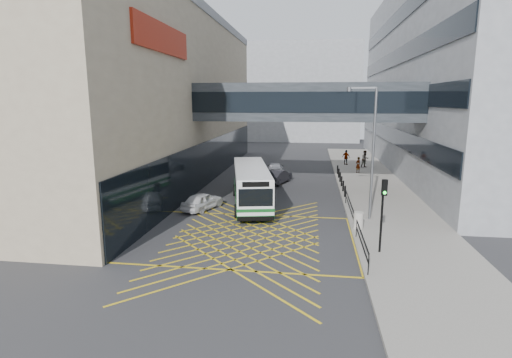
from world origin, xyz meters
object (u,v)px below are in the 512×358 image
at_px(car_silver, 275,168).
at_px(pedestrian_c, 346,157).
at_px(traffic_light, 383,205).
at_px(pedestrian_b, 365,159).
at_px(car_dark, 278,176).
at_px(litter_bin, 358,220).
at_px(car_white, 202,201).
at_px(bus, 251,184).
at_px(street_lamp, 370,146).
at_px(pedestrian_a, 358,165).

height_order(car_silver, pedestrian_c, pedestrian_c).
height_order(traffic_light, pedestrian_b, traffic_light).
relative_size(car_dark, litter_bin, 4.15).
height_order(car_white, pedestrian_b, pedestrian_b).
height_order(bus, pedestrian_b, bus).
bearing_deg(traffic_light, litter_bin, 96.34).
bearing_deg(car_dark, traffic_light, 129.53).
relative_size(car_dark, pedestrian_b, 2.15).
bearing_deg(street_lamp, pedestrian_c, 104.09).
xyz_separation_m(car_silver, street_lamp, (7.39, -15.62, 4.24)).
distance_m(car_dark, traffic_light, 18.36).
xyz_separation_m(car_silver, pedestrian_b, (9.77, 4.77, 0.47)).
bearing_deg(pedestrian_a, car_dark, -2.42).
xyz_separation_m(traffic_light, pedestrian_b, (2.46, 26.34, -1.49)).
height_order(traffic_light, street_lamp, street_lamp).
relative_size(car_white, pedestrian_a, 2.39).
relative_size(bus, car_dark, 2.54).
relative_size(car_silver, pedestrian_b, 2.17).
bearing_deg(bus, car_dark, 68.64).
bearing_deg(pedestrian_b, car_dark, -162.71).
xyz_separation_m(car_white, car_silver, (3.83, 14.46, 0.02)).
xyz_separation_m(car_dark, street_lamp, (6.68, -11.07, 4.24)).
distance_m(car_white, litter_bin, 10.98).
bearing_deg(traffic_light, car_silver, 104.87).
height_order(car_silver, traffic_light, traffic_light).
bearing_deg(pedestrian_b, pedestrian_a, -136.89).
bearing_deg(pedestrian_b, car_silver, 177.49).
bearing_deg(street_lamp, traffic_light, -75.63).
height_order(car_dark, traffic_light, traffic_light).
bearing_deg(car_white, traffic_light, 167.48).
relative_size(bus, traffic_light, 2.80).
bearing_deg(car_silver, litter_bin, 106.99).
bearing_deg(litter_bin, street_lamp, 70.82).
height_order(car_white, traffic_light, traffic_light).
xyz_separation_m(car_dark, pedestrian_a, (7.91, 5.89, 0.34)).
distance_m(bus, traffic_light, 12.03).
height_order(bus, pedestrian_a, bus).
relative_size(car_dark, pedestrian_a, 2.51).
xyz_separation_m(bus, car_silver, (0.62, 12.59, -0.89)).
relative_size(car_dark, pedestrian_c, 2.37).
bearing_deg(car_silver, car_dark, 95.47).
bearing_deg(car_white, litter_bin, -177.68).
xyz_separation_m(car_white, litter_bin, (10.46, -3.34, 0.03)).
bearing_deg(traffic_light, pedestrian_c, 85.15).
bearing_deg(pedestrian_a, litter_bin, 44.99).
distance_m(car_silver, pedestrian_c, 10.12).
xyz_separation_m(bus, pedestrian_c, (8.42, 19.03, -0.51)).
distance_m(bus, pedestrian_c, 20.81).
bearing_deg(pedestrian_b, bus, -149.45).
bearing_deg(litter_bin, traffic_light, -79.81).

